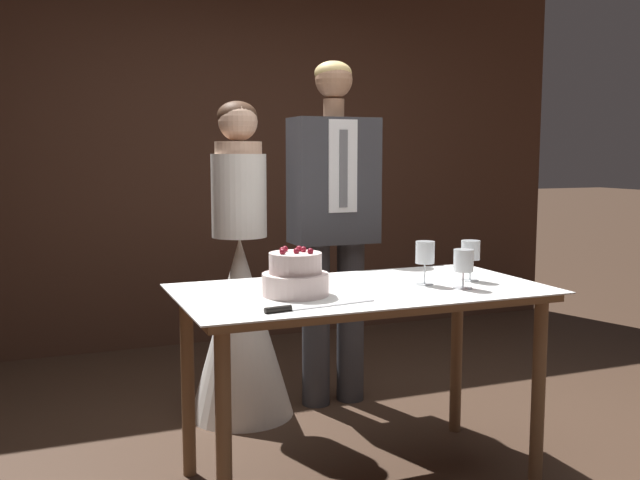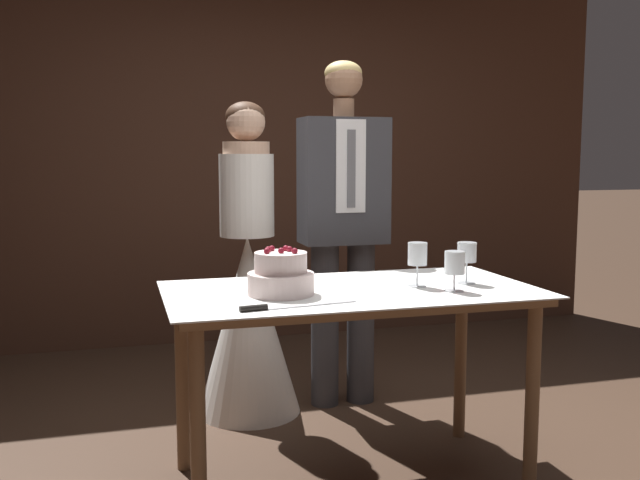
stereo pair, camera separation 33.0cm
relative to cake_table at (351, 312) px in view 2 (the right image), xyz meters
name	(u,v)px [view 2 (the right image)]	position (x,y,z in m)	size (l,w,h in m)	color
ground_plane	(359,472)	(0.06, 0.06, -0.72)	(40.00, 40.00, 0.00)	#422D21
wall_back	(252,150)	(0.06, 2.47, 0.66)	(5.49, 0.12, 2.77)	#472B1E
cake_table	(351,312)	(0.00, 0.00, 0.00)	(1.50, 0.79, 0.82)	brown
tiered_cake	(281,276)	(-0.30, -0.04, 0.17)	(0.26, 0.26, 0.19)	beige
cake_knife	(277,307)	(-0.37, -0.29, 0.10)	(0.44, 0.08, 0.02)	silver
wine_glass_near	(417,256)	(0.28, -0.03, 0.22)	(0.08, 0.08, 0.18)	silver
wine_glass_middle	(467,254)	(0.51, -0.02, 0.22)	(0.08, 0.08, 0.18)	silver
wine_glass_far	(455,265)	(0.38, -0.16, 0.20)	(0.08, 0.08, 0.16)	silver
bride	(248,302)	(-0.26, 0.91, -0.13)	(0.54, 0.54, 1.62)	white
groom	(343,216)	(0.26, 0.91, 0.31)	(0.45, 0.25, 1.84)	#38383D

